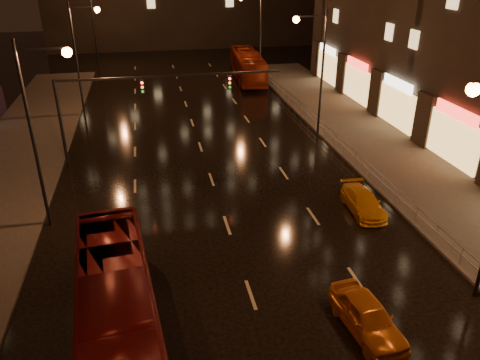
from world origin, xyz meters
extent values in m
plane|color=black|center=(0.00, 20.00, 0.00)|extent=(140.00, 140.00, 0.00)
cube|color=#38332D|center=(13.50, 15.00, 0.07)|extent=(7.00, 70.00, 0.15)
cylinder|color=black|center=(-9.60, 20.00, 3.10)|extent=(0.22, 0.22, 6.20)
cube|color=black|center=(-2.00, 20.00, 6.10)|extent=(15.20, 0.14, 0.14)
cube|color=black|center=(-4.00, 20.00, 5.45)|extent=(0.32, 0.18, 0.95)
cube|color=black|center=(2.00, 20.00, 5.45)|extent=(0.32, 0.18, 0.95)
sphere|color=#FF1E19|center=(-4.00, 19.88, 5.75)|extent=(0.18, 0.18, 0.18)
sphere|color=orange|center=(7.30, 2.00, 9.30)|extent=(0.50, 0.50, 0.50)
cylinder|color=#99999E|center=(10.20, 44.00, 0.65)|extent=(0.04, 0.04, 1.00)
cube|color=#99999E|center=(10.20, 18.00, 1.10)|extent=(0.05, 56.00, 0.05)
cube|color=#99999E|center=(10.20, 18.00, 0.70)|extent=(0.05, 56.00, 0.05)
imported|color=#5E0D0E|center=(-5.49, 2.13, 1.62)|extent=(3.83, 11.84, 3.24)
imported|color=maroon|center=(8.26, 42.67, 1.68)|extent=(3.63, 12.20, 3.35)
imported|color=#BD5E11|center=(4.00, 1.00, 0.70)|extent=(2.07, 4.24, 1.39)
imported|color=orange|center=(8.00, 10.00, 0.60)|extent=(1.88, 4.19, 1.19)
camera|label=1|loc=(-3.70, -11.92, 13.44)|focal=35.00mm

